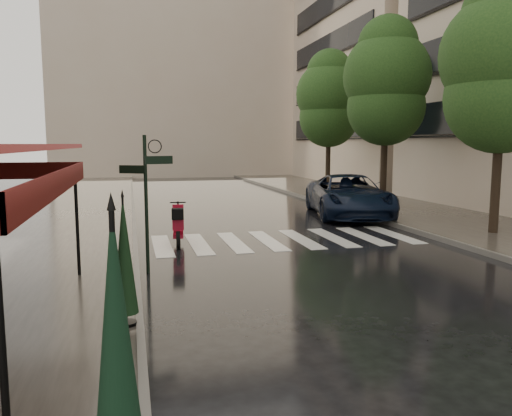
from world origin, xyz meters
name	(u,v)px	position (x,y,z in m)	size (l,w,h in m)	color
ground	(225,311)	(0.00, 0.00, 0.00)	(120.00, 120.00, 0.00)	black
sidewalk_near	(52,218)	(-4.50, 12.00, 0.06)	(6.00, 60.00, 0.12)	#38332D
sidewalk_far	(397,207)	(10.25, 12.00, 0.06)	(5.50, 60.00, 0.12)	#38332D
curb_near	(134,215)	(-1.45, 12.00, 0.07)	(0.12, 60.00, 0.16)	#595651
curb_far	(340,208)	(7.45, 12.00, 0.07)	(0.12, 60.00, 0.16)	#595651
crosswalk	(284,240)	(2.98, 6.00, 0.01)	(7.85, 3.20, 0.01)	silver
signpost	(146,193)	(-1.19, 3.00, 1.83)	(1.17, 0.29, 3.10)	black
haussmann_far	(380,57)	(16.50, 26.00, 9.25)	(8.00, 16.00, 18.50)	#BBA58F
backdrop_building	(179,64)	(3.00, 38.00, 10.00)	(22.00, 6.00, 20.00)	#BBA58F
tree_near	(503,64)	(9.60, 5.00, 5.32)	(3.80, 3.80, 7.99)	black
tree_mid	(386,82)	(9.50, 12.00, 5.59)	(3.80, 3.80, 8.34)	black
tree_far	(329,99)	(9.70, 19.00, 5.46)	(3.80, 3.80, 8.16)	black
scooter	(178,226)	(-0.23, 6.06, 0.55)	(0.54, 1.79, 1.18)	black
parked_car	(349,196)	(7.00, 10.20, 0.84)	(2.78, 6.02, 1.67)	black
parasol_front	(117,366)	(-1.65, -4.96, 1.42)	(0.43, 0.43, 2.42)	black
parasol_back	(124,255)	(-1.65, -0.59, 1.22)	(0.38, 0.38, 2.04)	black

